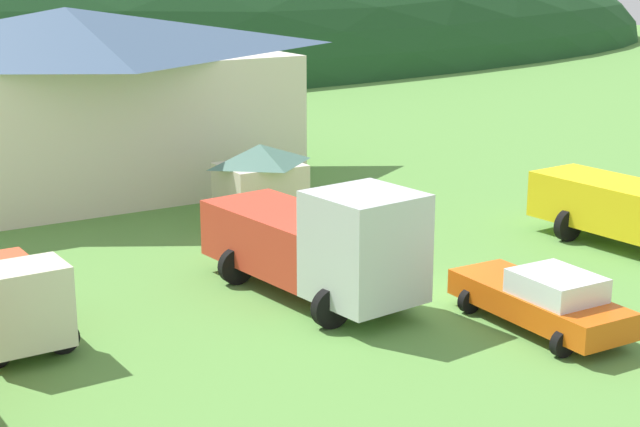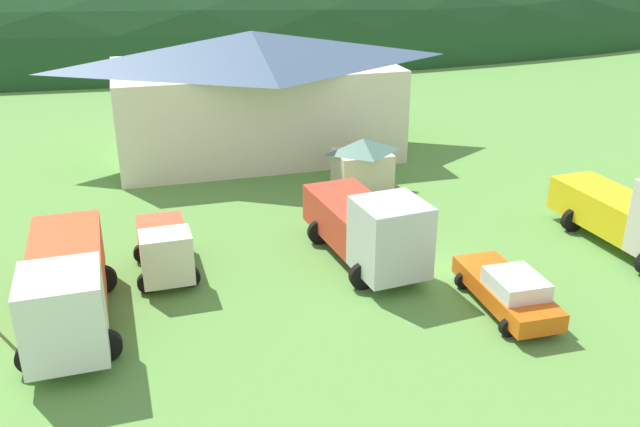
# 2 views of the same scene
# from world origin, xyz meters

# --- Properties ---
(ground_plane) EXTENTS (200.00, 200.00, 0.00)m
(ground_plane) POSITION_xyz_m (0.00, 0.00, 0.00)
(ground_plane) COLOR #5B9342
(depot_building) EXTENTS (18.13, 10.62, 7.54)m
(depot_building) POSITION_xyz_m (-3.81, 18.45, 3.89)
(depot_building) COLOR silver
(depot_building) RESTS_ON ground
(play_shed_cream) EXTENTS (3.09, 2.59, 2.87)m
(play_shed_cream) POSITION_xyz_m (0.45, 10.03, 1.48)
(play_shed_cream) COLOR beige
(play_shed_cream) RESTS_ON ground
(light_truck_cream) EXTENTS (2.50, 4.62, 2.39)m
(light_truck_cream) POSITION_xyz_m (-10.60, 2.74, 1.20)
(light_truck_cream) COLOR beige
(light_truck_cream) RESTS_ON ground
(tow_truck_silver) EXTENTS (3.84, 7.81, 3.49)m
(tow_truck_silver) POSITION_xyz_m (-2.29, 1.41, 1.72)
(tow_truck_silver) COLOR silver
(tow_truck_silver) RESTS_ON ground
(service_pickup_orange) EXTENTS (2.41, 5.28, 1.66)m
(service_pickup_orange) POSITION_xyz_m (1.40, -3.59, 0.83)
(service_pickup_orange) COLOR #E15B12
(service_pickup_orange) RESTS_ON ground
(traffic_cone_near_pickup) EXTENTS (0.36, 0.36, 0.64)m
(traffic_cone_near_pickup) POSITION_xyz_m (1.87, 0.09, 0.00)
(traffic_cone_near_pickup) COLOR orange
(traffic_cone_near_pickup) RESTS_ON ground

